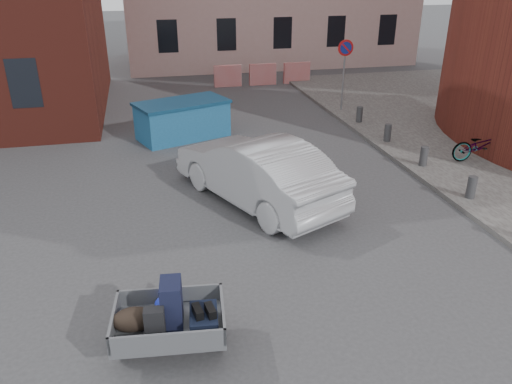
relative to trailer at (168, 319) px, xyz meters
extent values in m
plane|color=#38383A|center=(1.48, 2.37, -0.61)|extent=(120.00, 120.00, 0.00)
cylinder|color=gray|center=(7.48, 11.87, 0.81)|extent=(0.07, 0.07, 2.60)
cylinder|color=red|center=(7.48, 11.85, 1.86)|extent=(0.60, 0.03, 0.60)
cylinder|color=navy|center=(7.48, 11.83, 1.86)|extent=(0.44, 0.03, 0.44)
cylinder|color=#3A3A3D|center=(7.48, 3.57, -0.21)|extent=(0.22, 0.22, 0.55)
cylinder|color=#3A3A3D|center=(7.48, 5.77, -0.21)|extent=(0.22, 0.22, 0.55)
cylinder|color=#3A3A3D|center=(7.48, 7.97, -0.21)|extent=(0.22, 0.22, 0.55)
cylinder|color=#3A3A3D|center=(7.48, 10.17, -0.21)|extent=(0.22, 0.22, 0.55)
cube|color=red|center=(3.98, 17.37, -0.11)|extent=(1.30, 0.18, 1.00)
cube|color=red|center=(5.68, 17.37, -0.11)|extent=(1.30, 0.18, 1.00)
cube|color=red|center=(7.38, 17.37, -0.11)|extent=(1.30, 0.18, 1.00)
cylinder|color=black|center=(-0.70, 0.08, -0.39)|extent=(0.15, 0.45, 0.44)
cylinder|color=black|center=(0.73, -0.08, -0.39)|extent=(0.15, 0.45, 0.44)
cube|color=slate|center=(0.01, 0.00, -0.15)|extent=(1.71, 1.27, 0.08)
cube|color=slate|center=(-0.76, 0.08, 0.03)|extent=(0.16, 1.10, 0.28)
cube|color=slate|center=(0.79, -0.09, 0.03)|extent=(0.16, 1.10, 0.28)
cube|color=slate|center=(0.07, 0.53, 0.03)|extent=(1.59, 0.22, 0.28)
cube|color=slate|center=(-0.05, -0.53, 0.03)|extent=(1.59, 0.22, 0.28)
cube|color=slate|center=(0.11, 0.89, -0.21)|extent=(0.16, 0.70, 0.06)
cube|color=#161A35|center=(0.07, 0.04, 0.24)|extent=(0.35, 0.48, 0.70)
cube|color=black|center=(0.50, -0.15, 0.02)|extent=(0.46, 0.64, 0.25)
ellipsoid|color=black|center=(-0.49, 0.00, 0.07)|extent=(0.64, 0.42, 0.36)
cube|color=black|center=(-0.20, -0.23, 0.13)|extent=(0.30, 0.21, 0.48)
ellipsoid|color=#1A2ACA|center=(0.00, 0.35, 0.01)|extent=(0.39, 0.34, 0.24)
cube|color=black|center=(0.41, -0.20, 0.21)|extent=(0.15, 0.28, 0.13)
cube|color=black|center=(0.59, -0.22, 0.21)|extent=(0.15, 0.28, 0.13)
cube|color=#1E5F92|center=(1.18, 10.16, -0.04)|extent=(3.17, 2.33, 1.14)
cube|color=navy|center=(1.18, 10.16, 0.58)|extent=(3.29, 2.45, 0.10)
imported|color=#ADAFB5|center=(2.43, 4.83, 0.19)|extent=(3.56, 5.13, 1.60)
imported|color=black|center=(9.28, 5.77, -0.03)|extent=(1.77, 0.75, 0.91)
camera|label=1|loc=(-0.08, -5.95, 4.69)|focal=35.00mm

